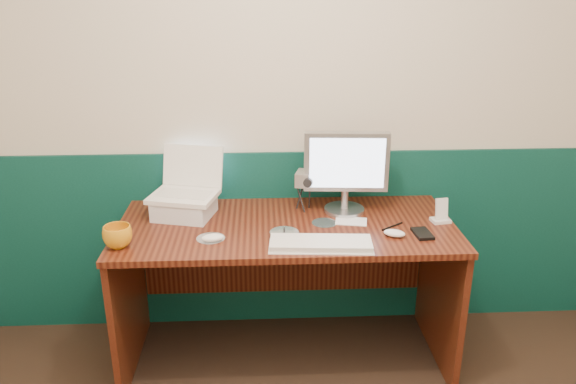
{
  "coord_description": "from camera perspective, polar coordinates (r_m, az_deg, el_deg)",
  "views": [
    {
      "loc": [
        -0.23,
        -1.06,
        1.83
      ],
      "look_at": [
        -0.12,
        1.23,
        0.97
      ],
      "focal_mm": 35.0,
      "sensor_mm": 36.0,
      "label": 1
    }
  ],
  "objects": [
    {
      "name": "cd_loose_b",
      "position": [
        2.69,
        3.72,
        -3.14
      ],
      "size": [
        0.12,
        0.12,
        0.0
      ],
      "primitive_type": "cylinder",
      "color": "silver",
      "rests_on": "desk"
    },
    {
      "name": "back_wall",
      "position": [
        2.88,
        1.89,
        8.92
      ],
      "size": [
        3.5,
        0.04,
        2.5
      ],
      "primitive_type": "cube",
      "color": "beige",
      "rests_on": "ground"
    },
    {
      "name": "pda",
      "position": [
        2.63,
        13.5,
        -4.12
      ],
      "size": [
        0.08,
        0.13,
        0.01
      ],
      "primitive_type": "cube",
      "rotation": [
        0.0,
        0.0,
        0.08
      ],
      "color": "black",
      "rests_on": "desk"
    },
    {
      "name": "laptop_riser",
      "position": [
        2.79,
        -10.48,
        -1.53
      ],
      "size": [
        0.32,
        0.29,
        0.09
      ],
      "primitive_type": "cube",
      "rotation": [
        0.0,
        0.0,
        -0.25
      ],
      "color": "white",
      "rests_on": "desk"
    },
    {
      "name": "mouse_left",
      "position": [
        2.52,
        -7.64,
        -4.62
      ],
      "size": [
        0.11,
        0.08,
        0.03
      ],
      "primitive_type": "ellipsoid",
      "rotation": [
        0.0,
        0.0,
        0.17
      ],
      "color": "white",
      "rests_on": "desk"
    },
    {
      "name": "camcorder",
      "position": [
        2.81,
        1.59,
        -0.11
      ],
      "size": [
        0.11,
        0.13,
        0.18
      ],
      "primitive_type": null,
      "rotation": [
        0.0,
        0.0,
        -0.25
      ],
      "color": "silver",
      "rests_on": "desk"
    },
    {
      "name": "wainscot",
      "position": [
        3.11,
        1.75,
        -4.81
      ],
      "size": [
        3.48,
        0.02,
        1.0
      ],
      "primitive_type": "cube",
      "color": "#07352E",
      "rests_on": "ground"
    },
    {
      "name": "mouse_right",
      "position": [
        2.58,
        10.76,
        -4.13
      ],
      "size": [
        0.11,
        0.09,
        0.03
      ],
      "primitive_type": "ellipsoid",
      "rotation": [
        0.0,
        0.0,
        -0.38
      ],
      "color": "white",
      "rests_on": "desk"
    },
    {
      "name": "laptop",
      "position": [
        2.73,
        -10.72,
        1.88
      ],
      "size": [
        0.36,
        0.31,
        0.26
      ],
      "primitive_type": null,
      "rotation": [
        0.0,
        0.0,
        -0.25
      ],
      "color": "white",
      "rests_on": "laptop_riser"
    },
    {
      "name": "desk",
      "position": [
        2.84,
        -0.15,
        -10.23
      ],
      "size": [
        1.6,
        0.7,
        0.75
      ],
      "primitive_type": "cube",
      "color": "#351009",
      "rests_on": "ground"
    },
    {
      "name": "cd_spindle",
      "position": [
        2.53,
        -0.38,
        -4.36
      ],
      "size": [
        0.13,
        0.13,
        0.03
      ],
      "primitive_type": "cylinder",
      "color": "silver",
      "rests_on": "desk"
    },
    {
      "name": "pen",
      "position": [
        2.68,
        10.54,
        -3.44
      ],
      "size": [
        0.12,
        0.09,
        0.01
      ],
      "primitive_type": "cylinder",
      "rotation": [
        0.0,
        1.57,
        0.63
      ],
      "color": "black",
      "rests_on": "desk"
    },
    {
      "name": "papers",
      "position": [
        2.71,
        6.43,
        -2.98
      ],
      "size": [
        0.17,
        0.13,
        0.0
      ],
      "primitive_type": "cube",
      "rotation": [
        0.0,
        0.0,
        -0.2
      ],
      "color": "silver",
      "rests_on": "desk"
    },
    {
      "name": "cd_loose_a",
      "position": [
        2.55,
        -7.86,
        -4.67
      ],
      "size": [
        0.13,
        0.13,
        0.0
      ],
      "primitive_type": "cylinder",
      "color": "silver",
      "rests_on": "desk"
    },
    {
      "name": "monitor",
      "position": [
        2.76,
        5.87,
        1.98
      ],
      "size": [
        0.42,
        0.15,
        0.41
      ],
      "primitive_type": null,
      "rotation": [
        0.0,
        0.0,
        -0.07
      ],
      "color": "#ADADB2",
      "rests_on": "desk"
    },
    {
      "name": "mug",
      "position": [
        2.54,
        -16.92,
        -4.35
      ],
      "size": [
        0.13,
        0.13,
        0.1
      ],
      "primitive_type": "imported",
      "rotation": [
        0.0,
        0.0,
        -0.04
      ],
      "color": "orange",
      "rests_on": "desk"
    },
    {
      "name": "keyboard",
      "position": [
        2.45,
        3.35,
        -5.33
      ],
      "size": [
        0.45,
        0.18,
        0.03
      ],
      "primitive_type": "cube",
      "rotation": [
        0.0,
        0.0,
        -0.07
      ],
      "color": "white",
      "rests_on": "desk"
    },
    {
      "name": "dock",
      "position": [
        2.79,
        15.22,
        -2.79
      ],
      "size": [
        0.1,
        0.08,
        0.02
      ],
      "primitive_type": "cube",
      "rotation": [
        0.0,
        0.0,
        0.16
      ],
      "color": "white",
      "rests_on": "desk"
    },
    {
      "name": "music_player",
      "position": [
        2.77,
        15.34,
        -1.65
      ],
      "size": [
        0.06,
        0.04,
        0.1
      ],
      "primitive_type": "cube",
      "rotation": [
        -0.17,
        0.0,
        0.16
      ],
      "color": "silver",
      "rests_on": "dock"
    }
  ]
}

